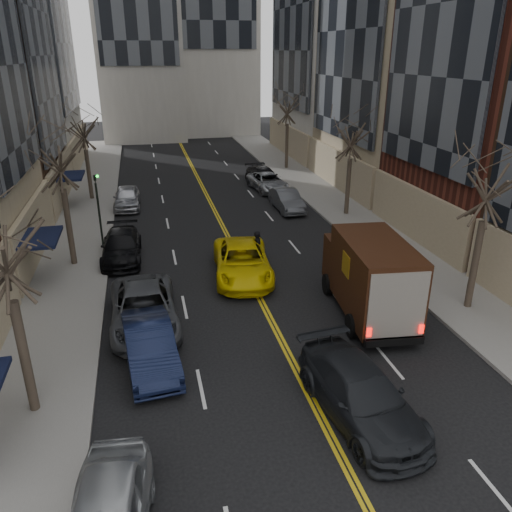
{
  "coord_description": "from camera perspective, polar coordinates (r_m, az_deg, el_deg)",
  "views": [
    {
      "loc": [
        -4.81,
        -6.08,
        10.71
      ],
      "look_at": [
        -0.2,
        13.95,
        2.2
      ],
      "focal_mm": 35.0,
      "sensor_mm": 36.0,
      "label": 1
    }
  ],
  "objects": [
    {
      "name": "sidewalk_left",
      "position": [
        35.0,
        -19.21,
        3.52
      ],
      "size": [
        4.0,
        66.0,
        0.15
      ],
      "primitive_type": "cube",
      "color": "slate",
      "rests_on": "ground"
    },
    {
      "name": "sidewalk_right",
      "position": [
        37.39,
        9.35,
        5.67
      ],
      "size": [
        4.0,
        66.0,
        0.15
      ],
      "primitive_type": "cube",
      "color": "slate",
      "rests_on": "ground"
    },
    {
      "name": "tree_lf_mid",
      "position": [
        26.7,
        -21.88,
        12.07
      ],
      "size": [
        3.2,
        3.2,
        8.91
      ],
      "color": "#382D23",
      "rests_on": "sidewalk_left"
    },
    {
      "name": "tree_lf_far",
      "position": [
        39.56,
        -19.28,
        14.49
      ],
      "size": [
        3.2,
        3.2,
        8.12
      ],
      "color": "#382D23",
      "rests_on": "sidewalk_left"
    },
    {
      "name": "tree_rt_near",
      "position": [
        22.25,
        25.45,
        9.32
      ],
      "size": [
        3.2,
        3.2,
        8.71
      ],
      "color": "#382D23",
      "rests_on": "sidewalk_right"
    },
    {
      "name": "tree_rt_mid",
      "position": [
        34.23,
        10.96,
        14.48
      ],
      "size": [
        3.2,
        3.2,
        8.32
      ],
      "color": "#382D23",
      "rests_on": "sidewalk_right"
    },
    {
      "name": "tree_rt_far",
      "position": [
        48.21,
        3.67,
        17.73
      ],
      "size": [
        3.2,
        3.2,
        9.11
      ],
      "color": "#382D23",
      "rests_on": "sidewalk_right"
    },
    {
      "name": "traffic_signal",
      "position": [
        29.28,
        -17.61,
        5.79
      ],
      "size": [
        0.29,
        0.26,
        4.7
      ],
      "color": "black",
      "rests_on": "sidewalk_left"
    },
    {
      "name": "ups_truck",
      "position": [
        21.74,
        12.82,
        -2.32
      ],
      "size": [
        3.17,
        6.71,
        3.56
      ],
      "rotation": [
        0.0,
        0.0,
        -0.1
      ],
      "color": "black",
      "rests_on": "ground"
    },
    {
      "name": "observer_sedan",
      "position": [
        16.4,
        11.85,
        -15.18
      ],
      "size": [
        2.94,
        5.85,
        1.63
      ],
      "rotation": [
        0.0,
        0.0,
        0.12
      ],
      "color": "black",
      "rests_on": "ground"
    },
    {
      "name": "taxi",
      "position": [
        25.17,
        -1.58,
        -0.64
      ],
      "size": [
        3.39,
        6.21,
        1.65
      ],
      "primitive_type": "imported",
      "rotation": [
        0.0,
        0.0,
        -0.11
      ],
      "color": "yellow",
      "rests_on": "ground"
    },
    {
      "name": "pedestrian",
      "position": [
        26.52,
        0.25,
        0.9
      ],
      "size": [
        0.62,
        0.79,
        1.9
      ],
      "primitive_type": "imported",
      "rotation": [
        0.0,
        0.0,
        1.3
      ],
      "color": "black",
      "rests_on": "ground"
    },
    {
      "name": "parked_lf_b",
      "position": [
        18.74,
        -12.03,
        -10.01
      ],
      "size": [
        2.16,
        4.98,
        1.59
      ],
      "primitive_type": "imported",
      "rotation": [
        0.0,
        0.0,
        0.1
      ],
      "color": "black",
      "rests_on": "ground"
    },
    {
      "name": "parked_lf_c",
      "position": [
        21.23,
        -12.67,
        -5.91
      ],
      "size": [
        2.83,
        5.9,
        1.62
      ],
      "primitive_type": "imported",
      "rotation": [
        0.0,
        0.0,
        0.02
      ],
      "color": "#484A4F",
      "rests_on": "ground"
    },
    {
      "name": "parked_lf_d",
      "position": [
        28.3,
        -15.11,
        1.06
      ],
      "size": [
        2.21,
        5.16,
        1.48
      ],
      "primitive_type": "imported",
      "rotation": [
        0.0,
        0.0,
        -0.03
      ],
      "color": "black",
      "rests_on": "ground"
    },
    {
      "name": "parked_lf_e",
      "position": [
        37.73,
        -14.54,
        6.5
      ],
      "size": [
        1.96,
        4.6,
        1.55
      ],
      "primitive_type": "imported",
      "rotation": [
        0.0,
        0.0,
        -0.03
      ],
      "color": "#B2B4BA",
      "rests_on": "ground"
    },
    {
      "name": "parked_rt_a",
      "position": [
        36.07,
        3.54,
        6.4
      ],
      "size": [
        1.64,
        4.5,
        1.47
      ],
      "primitive_type": "imported",
      "rotation": [
        0.0,
        0.0,
        0.02
      ],
      "color": "#45474C",
      "rests_on": "ground"
    },
    {
      "name": "parked_rt_b",
      "position": [
        41.24,
        1.37,
        8.45
      ],
      "size": [
        2.92,
        5.32,
        1.41
      ],
      "primitive_type": "imported",
      "rotation": [
        0.0,
        0.0,
        0.12
      ],
      "color": "#B2B5BB",
      "rests_on": "ground"
    },
    {
      "name": "parked_rt_c",
      "position": [
        42.6,
        0.88,
        8.99
      ],
      "size": [
        2.6,
        5.41,
        1.52
      ],
      "primitive_type": "imported",
      "rotation": [
        0.0,
        0.0,
        0.09
      ],
      "color": "black",
      "rests_on": "ground"
    }
  ]
}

